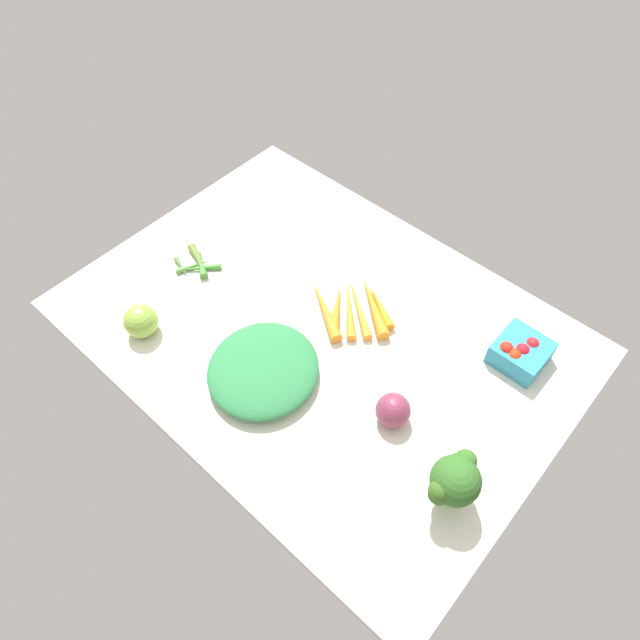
# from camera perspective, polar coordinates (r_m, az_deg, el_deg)

# --- Properties ---
(tablecloth) EXTENTS (1.04, 0.76, 0.02)m
(tablecloth) POSITION_cam_1_polar(r_m,az_deg,el_deg) (1.24, 0.00, -0.83)
(tablecloth) COLOR silver
(tablecloth) RESTS_ON ground
(red_onion_center) EXTENTS (0.07, 0.07, 0.07)m
(red_onion_center) POSITION_cam_1_polar(r_m,az_deg,el_deg) (1.10, 7.23, -8.83)
(red_onion_center) COLOR brown
(red_onion_center) RESTS_ON tablecloth
(broccoli_head) EXTENTS (0.09, 0.10, 0.12)m
(broccoli_head) POSITION_cam_1_polar(r_m,az_deg,el_deg) (1.01, 13.10, -15.17)
(broccoli_head) COLOR #96C87C
(broccoli_head) RESTS_ON tablecloth
(heirloom_tomato_green) EXTENTS (0.07, 0.07, 0.07)m
(heirloom_tomato_green) POSITION_cam_1_polar(r_m,az_deg,el_deg) (1.26, -17.28, -0.09)
(heirloom_tomato_green) COLOR #85B03F
(heirloom_tomato_green) RESTS_ON tablecloth
(carrot_bunch) EXTENTS (0.23, 0.20, 0.03)m
(carrot_bunch) POSITION_cam_1_polar(r_m,az_deg,el_deg) (1.25, 3.28, 1.31)
(carrot_bunch) COLOR orange
(carrot_bunch) RESTS_ON tablecloth
(leafy_greens_clump) EXTENTS (0.28, 0.29, 0.05)m
(leafy_greens_clump) POSITION_cam_1_polar(r_m,az_deg,el_deg) (1.15, -5.74, -4.79)
(leafy_greens_clump) COLOR #2C7A43
(leafy_greens_clump) RESTS_ON tablecloth
(okra_pile) EXTENTS (0.11, 0.09, 0.02)m
(okra_pile) POSITION_cam_1_polar(r_m,az_deg,el_deg) (1.37, -11.98, 5.43)
(okra_pile) COLOR #597E2E
(okra_pile) RESTS_ON tablecloth
(berry_basket) EXTENTS (0.10, 0.10, 0.06)m
(berry_basket) POSITION_cam_1_polar(r_m,az_deg,el_deg) (1.23, 19.17, -3.02)
(berry_basket) COLOR teal
(berry_basket) RESTS_ON tablecloth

